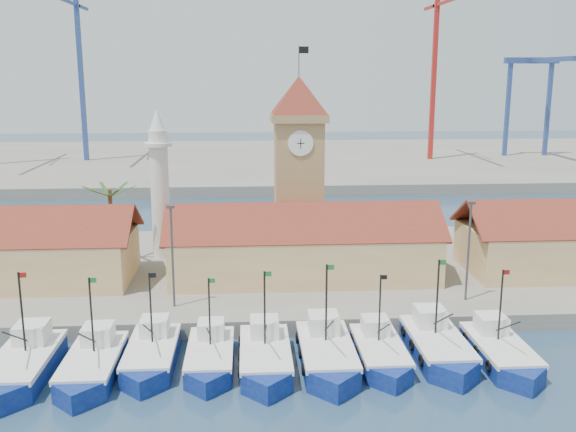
{
  "coord_description": "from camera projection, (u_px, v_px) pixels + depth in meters",
  "views": [
    {
      "loc": [
        -5.48,
        -41.59,
        21.39
      ],
      "look_at": [
        -1.64,
        18.0,
        8.13
      ],
      "focal_mm": 40.0,
      "sensor_mm": 36.0,
      "label": 1
    }
  ],
  "objects": [
    {
      "name": "boat_3",
      "position": [
        210.0,
        359.0,
        47.57
      ],
      "size": [
        3.42,
        9.36,
        7.09
      ],
      "color": "navy",
      "rests_on": "ground"
    },
    {
      "name": "hall_center",
      "position": [
        303.0,
        252.0,
        64.11
      ],
      "size": [
        27.04,
        10.13,
        7.61
      ],
      "color": "#E4BA7D",
      "rests_on": "quay"
    },
    {
      "name": "clock_tower",
      "position": [
        299.0,
        165.0,
        68.22
      ],
      "size": [
        5.8,
        5.8,
        22.7
      ],
      "color": "#A08A52",
      "rests_on": "quay"
    },
    {
      "name": "boat_6",
      "position": [
        381.0,
        355.0,
        48.24
      ],
      "size": [
        3.44,
        9.43,
        7.13
      ],
      "color": "navy",
      "rests_on": "ground"
    },
    {
      "name": "boat_8",
      "position": [
        502.0,
        354.0,
        48.19
      ],
      "size": [
        3.64,
        9.98,
        7.55
      ],
      "color": "navy",
      "rests_on": "ground"
    },
    {
      "name": "boat_4",
      "position": [
        265.0,
        359.0,
        47.3
      ],
      "size": [
        3.72,
        10.19,
        7.71
      ],
      "color": "navy",
      "rests_on": "ground"
    },
    {
      "name": "terminal",
      "position": [
        270.0,
        162.0,
        152.44
      ],
      "size": [
        240.0,
        80.0,
        2.0
      ],
      "primitive_type": "cube",
      "color": "gray",
      "rests_on": "ground"
    },
    {
      "name": "gantry",
      "position": [
        536.0,
        80.0,
        148.94
      ],
      "size": [
        13.0,
        22.0,
        23.2
      ],
      "color": "#2C4587",
      "rests_on": "terminal"
    },
    {
      "name": "boat_2",
      "position": [
        151.0,
        357.0,
        47.78
      ],
      "size": [
        3.59,
        9.83,
        7.44
      ],
      "color": "navy",
      "rests_on": "ground"
    },
    {
      "name": "lamp_posts",
      "position": [
        317.0,
        249.0,
        55.81
      ],
      "size": [
        80.7,
        0.25,
        9.03
      ],
      "color": "#3F3F44",
      "rests_on": "quay"
    },
    {
      "name": "palm_tree",
      "position": [
        111.0,
        219.0,
        68.21
      ],
      "size": [
        5.6,
        5.03,
        8.39
      ],
      "color": "brown",
      "rests_on": "quay"
    },
    {
      "name": "crane_red_right",
      "position": [
        436.0,
        55.0,
        143.34
      ],
      "size": [
        1.0,
        31.92,
        42.4
      ],
      "color": "red",
      "rests_on": "terminal"
    },
    {
      "name": "ground",
      "position": [
        327.0,
        382.0,
        45.49
      ],
      "size": [
        400.0,
        400.0,
        0.0
      ],
      "primitive_type": "plane",
      "color": "#1D384F",
      "rests_on": "ground"
    },
    {
      "name": "quay",
      "position": [
        300.0,
        271.0,
        68.71
      ],
      "size": [
        140.0,
        32.0,
        1.5
      ],
      "primitive_type": "cube",
      "color": "gray",
      "rests_on": "ground"
    },
    {
      "name": "boat_1",
      "position": [
        92.0,
        367.0,
        46.03
      ],
      "size": [
        3.69,
        10.12,
        7.66
      ],
      "color": "navy",
      "rests_on": "ground"
    },
    {
      "name": "boat_0",
      "position": [
        22.0,
        368.0,
        45.83
      ],
      "size": [
        3.92,
        10.74,
        8.12
      ],
      "color": "navy",
      "rests_on": "ground"
    },
    {
      "name": "boat_7",
      "position": [
        438.0,
        349.0,
        49.07
      ],
      "size": [
        3.89,
        10.67,
        8.07
      ],
      "color": "navy",
      "rests_on": "ground"
    },
    {
      "name": "minaret",
      "position": [
        160.0,
        184.0,
        69.72
      ],
      "size": [
        3.0,
        3.0,
        16.3
      ],
      "color": "silver",
      "rests_on": "quay"
    },
    {
      "name": "crane_blue_near",
      "position": [
        78.0,
        56.0,
        141.47
      ],
      "size": [
        1.0,
        30.79,
        42.18
      ],
      "color": "#2C4587",
      "rests_on": "terminal"
    },
    {
      "name": "boat_5",
      "position": [
        327.0,
        356.0,
        47.69
      ],
      "size": [
        3.92,
        10.73,
        8.12
      ],
      "color": "navy",
      "rests_on": "ground"
    }
  ]
}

